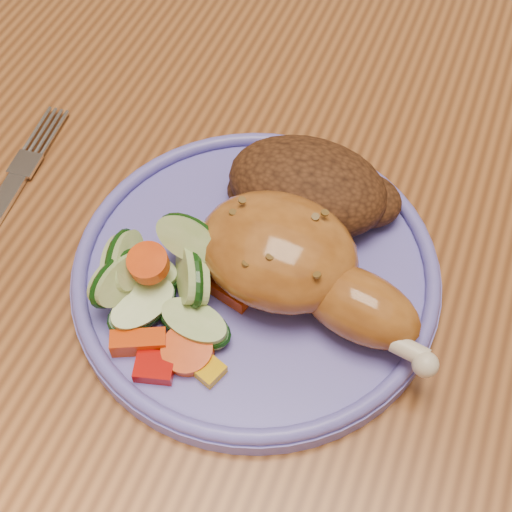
% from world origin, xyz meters
% --- Properties ---
extents(ground, '(4.00, 4.00, 0.00)m').
position_xyz_m(ground, '(0.00, 0.00, 0.00)').
color(ground, brown).
rests_on(ground, ground).
extents(dining_table, '(0.90, 1.40, 0.75)m').
position_xyz_m(dining_table, '(0.00, 0.00, 0.67)').
color(dining_table, brown).
rests_on(dining_table, ground).
extents(chair_far, '(0.42, 0.42, 0.91)m').
position_xyz_m(chair_far, '(0.00, 0.63, 0.49)').
color(chair_far, '#4C2D16').
rests_on(chair_far, ground).
extents(plate, '(0.24, 0.24, 0.01)m').
position_xyz_m(plate, '(-0.01, -0.07, 0.76)').
color(plate, '#625BC1').
rests_on(plate, dining_table).
extents(plate_rim, '(0.24, 0.24, 0.01)m').
position_xyz_m(plate_rim, '(-0.01, -0.07, 0.77)').
color(plate_rim, '#625BC1').
rests_on(plate_rim, plate).
extents(chicken_leg, '(0.17, 0.09, 0.06)m').
position_xyz_m(chicken_leg, '(0.02, -0.07, 0.79)').
color(chicken_leg, '#A96123').
rests_on(chicken_leg, plate).
extents(rice_pilaf, '(0.12, 0.08, 0.05)m').
position_xyz_m(rice_pilaf, '(0.01, -0.00, 0.78)').
color(rice_pilaf, '#462511').
rests_on(rice_pilaf, plate).
extents(vegetable_pile, '(0.11, 0.11, 0.05)m').
position_xyz_m(vegetable_pile, '(-0.06, -0.11, 0.78)').
color(vegetable_pile, '#A50A05').
rests_on(vegetable_pile, plate).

